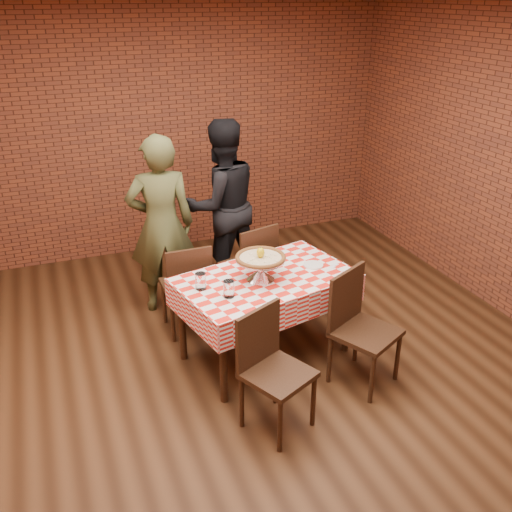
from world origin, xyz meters
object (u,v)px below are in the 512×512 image
Objects in this scene: chair_far_left at (186,286)px; diner_olive at (161,225)px; pizza_stand at (260,269)px; chair_near_left at (278,375)px; chair_near_right at (366,331)px; diner_black at (221,205)px; pizza at (261,258)px; water_glass_left at (229,289)px; condiment_caddy at (249,256)px; chair_far_right at (248,266)px; water_glass_right at (201,281)px; table at (265,317)px.

chair_far_left is 0.65m from diner_olive.
pizza_stand is 0.45× the size of chair_near_left.
diner_black reaches higher than chair_near_right.
water_glass_left is (-0.33, -0.19, -0.12)m from pizza.
chair_near_left is 0.51× the size of diner_black.
condiment_caddy is (0.02, 0.32, -0.03)m from pizza_stand.
pizza_stand is 0.96m from chair_far_right.
pizza is 1.47m from diner_black.
diner_black is at bearing 84.31° from pizza.
water_glass_right is 0.77m from chair_far_left.
diner_black is (0.61, 0.79, 0.44)m from chair_far_left.
table is 1.38m from diner_olive.
water_glass_left is at bearing 65.84° from diner_black.
chair_far_left is at bearing 128.39° from table.
table is 0.79× the size of diner_black.
pizza is 1.00m from chair_near_left.
table is at bearing 124.79° from diner_olive.
water_glass_left and water_glass_right have the same top height.
chair_near_right is at bearing -23.11° from water_glass_left.
chair_near_right reaches higher than water_glass_right.
chair_far_right reaches higher than chair_near_left.
table is 1.55× the size of chair_near_left.
chair_near_right is (0.65, -0.61, -0.48)m from pizza.
condiment_caddy is 0.07× the size of diner_olive.
pizza_stand is at bearing 122.20° from diner_olive.
chair_far_right is (0.15, 0.83, 0.08)m from table.
diner_olive is at bearing 113.08° from condiment_caddy.
chair_far_left is at bearing 98.61° from water_glass_left.
water_glass_right is 0.14× the size of chair_near_right.
chair_near_left is 1.02× the size of chair_far_left.
chair_far_left is (-0.46, 0.68, -0.50)m from pizza.
water_glass_right is (-0.16, 0.20, 0.00)m from water_glass_left.
chair_far_right is at bearing 164.59° from diner_olive.
condiment_caddy is at bearing 86.08° from pizza_stand.
water_glass_left is 1.36m from diner_olive.
pizza_stand is 0.97m from chair_near_right.
pizza reaches higher than condiment_caddy.
water_glass_right reaches higher than chair_far_left.
chair_far_left is 0.50× the size of diner_black.
chair_near_right is (0.85, 0.24, 0.01)m from chair_near_left.
chair_near_left is 2.08m from diner_olive.
pizza reaches higher than chair_near_right.
table is 0.85m from chair_far_right.
water_glass_right is 0.08× the size of diner_olive.
condiment_caddy is 1.15m from diner_black.
water_glass_right is 0.61m from condiment_caddy.
condiment_caddy is 0.14× the size of chair_far_right.
condiment_caddy is 0.07× the size of diner_black.
pizza is 0.40m from water_glass_left.
diner_olive is 0.99× the size of diner_black.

